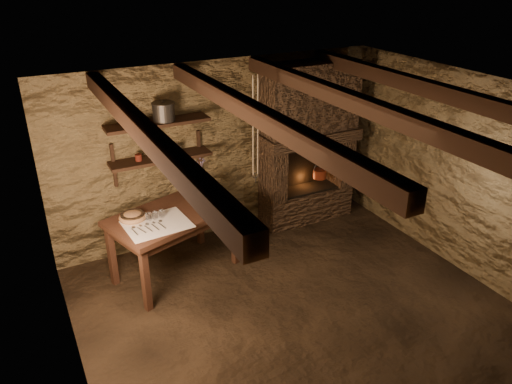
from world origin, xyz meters
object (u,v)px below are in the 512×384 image
iron_stockpot (164,112)px  work_table (175,241)px  stoneware_jug (200,181)px  red_pot (320,173)px  wooden_bowl (133,217)px

iron_stockpot → work_table: bearing=-105.4°
stoneware_jug → red_pot: (1.92, 0.23, -0.36)m
wooden_bowl → iron_stockpot: 1.29m
work_table → red_pot: bearing=-7.2°
stoneware_jug → wooden_bowl: stoneware_jug is taller
wooden_bowl → iron_stockpot: (0.62, 0.54, 0.99)m
work_table → stoneware_jug: (0.44, 0.23, 0.61)m
stoneware_jug → red_pot: stoneware_jug is taller
wooden_bowl → red_pot: bearing=8.5°
work_table → wooden_bowl: size_ratio=5.32×
work_table → iron_stockpot: 1.54m
stoneware_jug → wooden_bowl: (-0.90, -0.19, -0.18)m
stoneware_jug → work_table: bearing=-145.6°
work_table → red_pot: (2.37, 0.45, 0.25)m
stoneware_jug → iron_stockpot: iron_stockpot is taller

